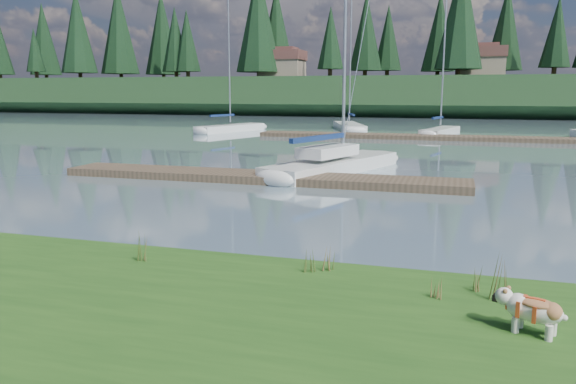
% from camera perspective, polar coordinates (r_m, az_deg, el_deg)
% --- Properties ---
extents(ground, '(200.00, 200.00, 0.00)m').
position_cam_1_polar(ground, '(41.56, 12.15, 5.30)').
color(ground, '#77919E').
rests_on(ground, ground).
extents(bank, '(60.00, 9.00, 0.35)m').
position_cam_1_polar(bank, '(7.05, -14.29, -17.95)').
color(bank, '#285119').
rests_on(bank, ground).
extents(ridge, '(200.00, 20.00, 5.00)m').
position_cam_1_polar(ridge, '(84.35, 14.68, 9.34)').
color(ridge, '#183219').
rests_on(ridge, ground).
extents(bulldog, '(0.91, 0.58, 0.54)m').
position_cam_1_polar(bulldog, '(8.08, 23.64, -10.81)').
color(bulldog, silver).
rests_on(bulldog, bank).
extents(sailboat_main, '(4.92, 9.34, 13.31)m').
position_cam_1_polar(sailboat_main, '(24.66, 5.51, 3.16)').
color(sailboat_main, silver).
rests_on(sailboat_main, ground).
extents(dock_near, '(16.00, 2.00, 0.30)m').
position_cam_1_polar(dock_near, '(21.81, -3.07, 1.54)').
color(dock_near, '#4C3D2C').
rests_on(dock_near, ground).
extents(dock_far, '(26.00, 2.20, 0.30)m').
position_cam_1_polar(dock_far, '(41.43, 14.92, 5.38)').
color(dock_far, '#4C3D2C').
rests_on(dock_far, ground).
extents(sailboat_bg_0, '(4.25, 8.10, 11.67)m').
position_cam_1_polar(sailboat_bg_0, '(48.51, -5.30, 6.56)').
color(sailboat_bg_0, silver).
rests_on(sailboat_bg_0, ground).
extents(sailboat_bg_1, '(4.64, 9.20, 13.46)m').
position_cam_1_polar(sailboat_bg_1, '(50.78, 6.10, 6.72)').
color(sailboat_bg_1, silver).
rests_on(sailboat_bg_1, ground).
extents(sailboat_bg_2, '(3.14, 7.30, 10.86)m').
position_cam_1_polar(sailboat_bg_2, '(45.92, 15.42, 6.04)').
color(sailboat_bg_2, silver).
rests_on(sailboat_bg_2, ground).
extents(weed_0, '(0.17, 0.14, 0.52)m').
position_cam_1_polar(weed_0, '(9.84, 2.36, -6.91)').
color(weed_0, '#475B23').
rests_on(weed_0, bank).
extents(weed_1, '(0.17, 0.14, 0.55)m').
position_cam_1_polar(weed_1, '(9.92, 4.19, -6.69)').
color(weed_1, '#475B23').
rests_on(weed_1, bank).
extents(weed_2, '(0.17, 0.14, 0.72)m').
position_cam_1_polar(weed_2, '(9.06, 20.81, -8.56)').
color(weed_2, '#475B23').
rests_on(weed_2, bank).
extents(weed_3, '(0.17, 0.14, 0.60)m').
position_cam_1_polar(weed_3, '(10.76, -14.51, -5.54)').
color(weed_3, '#475B23').
rests_on(weed_3, bank).
extents(weed_4, '(0.17, 0.14, 0.38)m').
position_cam_1_polar(weed_4, '(8.94, 14.72, -9.43)').
color(weed_4, '#475B23').
rests_on(weed_4, bank).
extents(weed_5, '(0.17, 0.14, 0.49)m').
position_cam_1_polar(weed_5, '(9.45, 18.84, -8.26)').
color(weed_5, '#475B23').
rests_on(weed_5, bank).
extents(mud_lip, '(60.00, 0.50, 0.14)m').
position_cam_1_polar(mud_lip, '(10.78, -2.09, -8.11)').
color(mud_lip, '#33281C').
rests_on(mud_lip, ground).
extents(conifer_0, '(5.72, 5.72, 14.15)m').
position_cam_1_polar(conifer_0, '(98.04, -20.60, 15.06)').
color(conifer_0, '#382619').
rests_on(conifer_0, ridge).
extents(conifer_1, '(4.40, 4.40, 11.30)m').
position_cam_1_polar(conifer_1, '(93.31, -11.38, 14.94)').
color(conifer_1, '#382619').
rests_on(conifer_1, ridge).
extents(conifer_2, '(6.60, 6.60, 16.05)m').
position_cam_1_polar(conifer_2, '(84.78, -3.04, 17.14)').
color(conifer_2, '#382619').
rests_on(conifer_2, ridge).
extents(conifer_3, '(4.84, 4.84, 12.25)m').
position_cam_1_polar(conifer_3, '(84.74, 7.91, 15.84)').
color(conifer_3, '#382619').
rests_on(conifer_3, ridge).
extents(conifer_4, '(6.16, 6.16, 15.10)m').
position_cam_1_polar(conifer_4, '(77.87, 17.14, 16.99)').
color(conifer_4, '#382619').
rests_on(conifer_4, ridge).
extents(conifer_5, '(3.96, 3.96, 10.35)m').
position_cam_1_polar(conifer_5, '(82.44, 25.68, 14.47)').
color(conifer_5, '#382619').
rests_on(conifer_5, ridge).
extents(house_0, '(6.30, 5.30, 4.65)m').
position_cam_1_polar(house_0, '(85.21, -0.58, 12.92)').
color(house_0, gray).
rests_on(house_0, ridge).
extents(house_1, '(6.30, 5.30, 4.65)m').
position_cam_1_polar(house_1, '(82.41, 19.04, 12.45)').
color(house_1, gray).
rests_on(house_1, ridge).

